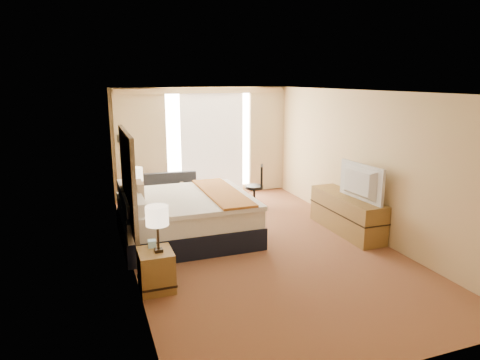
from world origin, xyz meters
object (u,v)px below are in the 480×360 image
object	(u,v)px
loveseat	(172,198)
lamp_right	(135,175)
nightstand_left	(156,270)
television	(356,182)
media_dresser	(347,214)
desk_chair	(256,188)
nightstand_right	(135,216)
floor_lamp	(122,155)
bed	(186,216)
lamp_left	(157,217)

from	to	relation	value
loveseat	lamp_right	world-z (taller)	lamp_right
nightstand_left	television	xyz separation A→B (m)	(3.65, 0.75, 0.75)
media_dresser	nightstand_left	bearing A→B (deg)	-164.16
desk_chair	media_dresser	bearing A→B (deg)	-41.22
desk_chair	nightstand_right	bearing A→B (deg)	-143.16
nightstand_right	floor_lamp	world-z (taller)	floor_lamp
media_dresser	floor_lamp	bearing A→B (deg)	138.50
bed	desk_chair	xyz separation A→B (m)	(1.93, 1.38, 0.01)
nightstand_left	media_dresser	bearing A→B (deg)	15.84
desk_chair	lamp_right	world-z (taller)	lamp_right
media_dresser	television	size ratio (longest dim) A/B	1.61
television	nightstand_left	bearing A→B (deg)	98.01
nightstand_right	media_dresser	world-z (taller)	media_dresser
nightstand_left	desk_chair	distance (m)	4.16
lamp_right	television	xyz separation A→B (m)	(3.60, -1.83, -0.02)
media_dresser	lamp_right	bearing A→B (deg)	157.33
media_dresser	lamp_left	world-z (taller)	lamp_left
loveseat	lamp_left	xyz separation A→B (m)	(-0.89, -3.60, 0.79)
bed	lamp_left	world-z (taller)	lamp_left
nightstand_right	loveseat	xyz separation A→B (m)	(0.93, 1.07, -0.02)
desk_chair	nightstand_left	bearing A→B (deg)	-107.27
desk_chair	lamp_left	bearing A→B (deg)	-106.49
media_dresser	desk_chair	xyz separation A→B (m)	(-0.97, 2.08, 0.07)
television	desk_chair	bearing A→B (deg)	17.46
lamp_left	television	size ratio (longest dim) A/B	0.57
nightstand_left	lamp_left	distance (m)	0.77
loveseat	lamp_right	distance (m)	1.54
bed	floor_lamp	distance (m)	2.83
lamp_right	television	world-z (taller)	television
media_dresser	television	bearing A→B (deg)	-99.44
media_dresser	lamp_left	bearing A→B (deg)	-163.43
nightstand_right	lamp_right	distance (m)	0.77
lamp_left	lamp_right	distance (m)	2.61
floor_lamp	lamp_left	xyz separation A→B (m)	(0.07, -4.39, -0.08)
desk_chair	television	world-z (taller)	television
desk_chair	television	bearing A→B (deg)	-45.08
nightstand_right	television	size ratio (longest dim) A/B	0.49
television	floor_lamp	bearing A→B (deg)	42.03
desk_chair	television	xyz separation A→B (m)	(0.92, -2.38, 0.61)
bed	lamp_left	bearing A→B (deg)	-113.24
desk_chair	lamp_left	distance (m)	4.21
lamp_right	desk_chair	bearing A→B (deg)	11.67
floor_lamp	media_dresser	bearing A→B (deg)	-41.50
nightstand_left	desk_chair	world-z (taller)	desk_chair
loveseat	floor_lamp	size ratio (longest dim) A/B	0.81
lamp_left	nightstand_right	bearing A→B (deg)	90.92
lamp_left	television	world-z (taller)	television
nightstand_left	loveseat	size ratio (longest dim) A/B	0.43
loveseat	lamp_left	size ratio (longest dim) A/B	2.02
lamp_right	media_dresser	bearing A→B (deg)	-22.67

